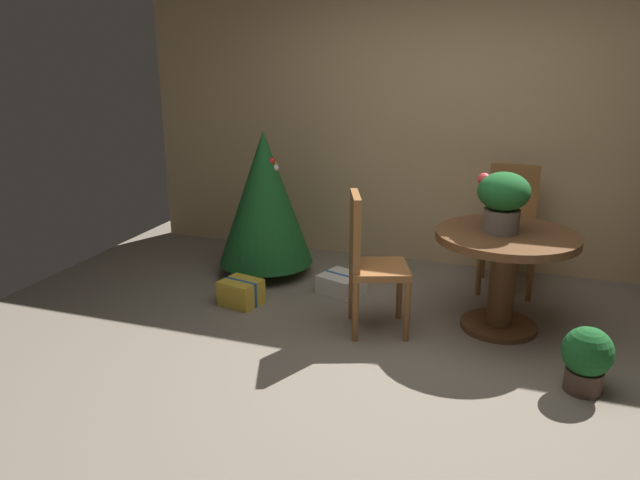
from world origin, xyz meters
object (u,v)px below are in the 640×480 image
object	(u,v)px
gift_box_cream	(341,284)
holiday_tree	(265,198)
wooden_chair_left	(368,257)
potted_plant	(587,358)
gift_box_gold	(241,292)
flower_vase	(503,198)
round_dining_table	(505,260)
wooden_chair_far	(510,220)

from	to	relation	value
gift_box_cream	holiday_tree	bearing A→B (deg)	164.49
wooden_chair_left	potted_plant	world-z (taller)	wooden_chair_left
wooden_chair_left	holiday_tree	xyz separation A→B (m)	(-1.13, 0.80, 0.15)
holiday_tree	gift_box_gold	bearing A→B (deg)	-83.00
holiday_tree	potted_plant	distance (m)	2.83
gift_box_gold	flower_vase	bearing A→B (deg)	6.37
flower_vase	wooden_chair_left	bearing A→B (deg)	-158.91
holiday_tree	potted_plant	world-z (taller)	holiday_tree
round_dining_table	flower_vase	xyz separation A→B (m)	(-0.05, -0.00, 0.44)
flower_vase	potted_plant	world-z (taller)	flower_vase
potted_plant	holiday_tree	bearing A→B (deg)	154.95
wooden_chair_left	wooden_chair_far	xyz separation A→B (m)	(0.89, 1.20, 0.03)
round_dining_table	potted_plant	size ratio (longest dim) A/B	2.43
gift_box_gold	potted_plant	world-z (taller)	potted_plant
round_dining_table	wooden_chair_far	distance (m)	0.88
potted_plant	flower_vase	bearing A→B (deg)	128.50
wooden_chair_left	holiday_tree	world-z (taller)	holiday_tree
round_dining_table	gift_box_gold	size ratio (longest dim) A/B	2.89
flower_vase	potted_plant	distance (m)	1.17
holiday_tree	gift_box_cream	xyz separation A→B (m)	(0.76, -0.21, -0.61)
flower_vase	wooden_chair_far	size ratio (longest dim) A/B	0.41
holiday_tree	flower_vase	bearing A→B (deg)	-13.55
wooden_chair_far	holiday_tree	xyz separation A→B (m)	(-2.01, -0.41, 0.12)
wooden_chair_far	gift_box_cream	xyz separation A→B (m)	(-1.26, -0.62, -0.49)
potted_plant	gift_box_gold	bearing A→B (deg)	168.49
wooden_chair_left	holiday_tree	bearing A→B (deg)	144.75
flower_vase	potted_plant	bearing A→B (deg)	-51.50
holiday_tree	round_dining_table	bearing A→B (deg)	-13.22
gift_box_gold	wooden_chair_left	bearing A→B (deg)	-6.19
wooden_chair_left	wooden_chair_far	distance (m)	1.49
round_dining_table	flower_vase	distance (m)	0.44
round_dining_table	gift_box_gold	distance (m)	1.98
round_dining_table	gift_box_cream	size ratio (longest dim) A/B	2.45
wooden_chair_far	holiday_tree	world-z (taller)	holiday_tree
holiday_tree	gift_box_gold	distance (m)	0.91
flower_vase	gift_box_gold	distance (m)	2.07
flower_vase	gift_box_cream	bearing A→B (deg)	167.70
flower_vase	potted_plant	xyz separation A→B (m)	(0.56, -0.71, -0.74)
wooden_chair_left	wooden_chair_far	size ratio (longest dim) A/B	0.98
round_dining_table	holiday_tree	world-z (taller)	holiday_tree
wooden_chair_left	flower_vase	bearing A→B (deg)	21.09
wooden_chair_far	gift_box_cream	bearing A→B (deg)	-153.90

